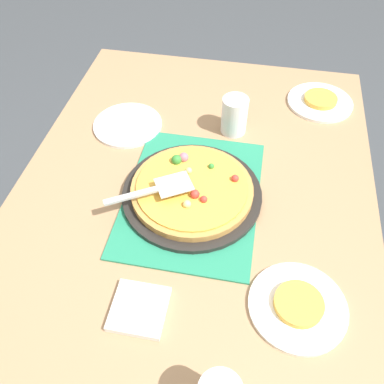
# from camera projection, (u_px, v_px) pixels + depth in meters

# --- Properties ---
(ground_plane) EXTENTS (8.00, 8.00, 0.00)m
(ground_plane) POSITION_uv_depth(u_px,v_px,m) (192.00, 314.00, 1.68)
(ground_plane) COLOR #3D4247
(dining_table) EXTENTS (1.40, 1.00, 0.75)m
(dining_table) POSITION_uv_depth(u_px,v_px,m) (192.00, 221.00, 1.20)
(dining_table) COLOR #9E7A56
(dining_table) RESTS_ON ground_plane
(placemat) EXTENTS (0.48, 0.36, 0.01)m
(placemat) POSITION_uv_depth(u_px,v_px,m) (192.00, 196.00, 1.12)
(placemat) COLOR #237F5B
(placemat) RESTS_ON dining_table
(pizza_pan) EXTENTS (0.38, 0.38, 0.01)m
(pizza_pan) POSITION_uv_depth(u_px,v_px,m) (192.00, 194.00, 1.11)
(pizza_pan) COLOR black
(pizza_pan) RESTS_ON placemat
(pizza) EXTENTS (0.33, 0.33, 0.05)m
(pizza) POSITION_uv_depth(u_px,v_px,m) (192.00, 188.00, 1.10)
(pizza) COLOR #B78442
(pizza) RESTS_ON pizza_pan
(plate_near_left) EXTENTS (0.22, 0.22, 0.01)m
(plate_near_left) POSITION_uv_depth(u_px,v_px,m) (298.00, 306.00, 0.90)
(plate_near_left) COLOR white
(plate_near_left) RESTS_ON dining_table
(plate_far_right) EXTENTS (0.22, 0.22, 0.01)m
(plate_far_right) POSITION_uv_depth(u_px,v_px,m) (320.00, 102.00, 1.39)
(plate_far_right) COLOR white
(plate_far_right) RESTS_ON dining_table
(plate_side) EXTENTS (0.22, 0.22, 0.01)m
(plate_side) POSITION_uv_depth(u_px,v_px,m) (128.00, 125.00, 1.31)
(plate_side) COLOR white
(plate_side) RESTS_ON dining_table
(served_slice_left) EXTENTS (0.11, 0.11, 0.02)m
(served_slice_left) POSITION_uv_depth(u_px,v_px,m) (299.00, 304.00, 0.89)
(served_slice_left) COLOR gold
(served_slice_left) RESTS_ON plate_near_left
(served_slice_right) EXTENTS (0.11, 0.11, 0.02)m
(served_slice_right) POSITION_uv_depth(u_px,v_px,m) (321.00, 99.00, 1.38)
(served_slice_right) COLOR gold
(served_slice_right) RESTS_ON plate_far_right
(cup_near) EXTENTS (0.08, 0.08, 0.12)m
(cup_near) POSITION_uv_depth(u_px,v_px,m) (234.00, 115.00, 1.26)
(cup_near) COLOR white
(cup_near) RESTS_ON dining_table
(pizza_server) EXTENTS (0.15, 0.22, 0.01)m
(pizza_server) POSITION_uv_depth(u_px,v_px,m) (156.00, 189.00, 1.05)
(pizza_server) COLOR silver
(pizza_server) RESTS_ON pizza
(napkin_stack) EXTENTS (0.12, 0.12, 0.02)m
(napkin_stack) POSITION_uv_depth(u_px,v_px,m) (139.00, 309.00, 0.90)
(napkin_stack) COLOR white
(napkin_stack) RESTS_ON dining_table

